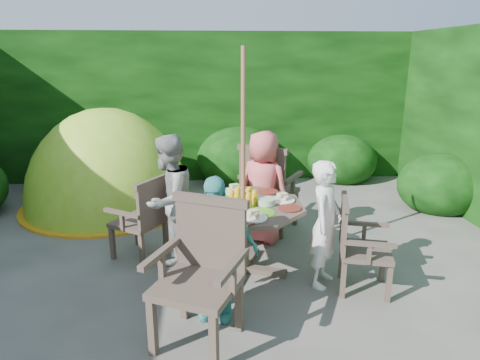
{
  "coord_description": "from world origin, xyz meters",
  "views": [
    {
      "loc": [
        0.08,
        -3.76,
        2.12
      ],
      "look_at": [
        0.4,
        0.56,
        0.85
      ],
      "focal_mm": 32.0,
      "sensor_mm": 36.0,
      "label": 1
    }
  ],
  "objects": [
    {
      "name": "ground",
      "position": [
        0.0,
        0.0,
        0.0
      ],
      "size": [
        60.0,
        60.0,
        0.0
      ],
      "primitive_type": "plane",
      "color": "#4D4A45",
      "rests_on": "ground"
    },
    {
      "name": "hedge_enclosure",
      "position": [
        0.0,
        1.33,
        1.25
      ],
      "size": [
        9.0,
        9.0,
        2.5
      ],
      "color": "black",
      "rests_on": "ground"
    },
    {
      "name": "patio_table",
      "position": [
        0.41,
        0.16,
        0.61
      ],
      "size": [
        1.61,
        1.61,
        0.87
      ],
      "rotation": [
        0.0,
        0.0,
        -0.38
      ],
      "color": "#3B2E26",
      "rests_on": "ground"
    },
    {
      "name": "parasol_pole",
      "position": [
        0.4,
        0.16,
        1.1
      ],
      "size": [
        0.06,
        0.06,
        2.2
      ],
      "primitive_type": "cylinder",
      "rotation": [
        0.0,
        0.0,
        -0.38
      ],
      "color": "brown",
      "rests_on": "ground"
    },
    {
      "name": "garden_chair_right",
      "position": [
        1.43,
        -0.26,
        0.45
      ],
      "size": [
        0.56,
        0.61,
        0.85
      ],
      "rotation": [
        0.0,
        0.0,
        1.31
      ],
      "color": "#3B2E26",
      "rests_on": "ground"
    },
    {
      "name": "garden_chair_left",
      "position": [
        -0.63,
        0.55,
        0.46
      ],
      "size": [
        0.66,
        0.68,
        0.87
      ],
      "rotation": [
        0.0,
        0.0,
        -2.13
      ],
      "color": "#3B2E26",
      "rests_on": "ground"
    },
    {
      "name": "garden_chair_back",
      "position": [
        0.79,
        1.18,
        0.57
      ],
      "size": [
        0.84,
        0.81,
        1.06
      ],
      "rotation": [
        0.0,
        0.0,
        2.59
      ],
      "color": "#3B2E26",
      "rests_on": "ground"
    },
    {
      "name": "garden_chair_front",
      "position": [
        0.01,
        -0.85,
        0.56
      ],
      "size": [
        0.81,
        0.77,
        1.05
      ],
      "rotation": [
        0.0,
        0.0,
        -0.44
      ],
      "color": "#3B2E26",
      "rests_on": "ground"
    },
    {
      "name": "child_right",
      "position": [
        1.15,
        -0.14,
        0.61
      ],
      "size": [
        0.47,
        0.53,
        1.21
      ],
      "primitive_type": "imported",
      "rotation": [
        0.0,
        0.0,
        1.06
      ],
      "color": "white",
      "rests_on": "ground"
    },
    {
      "name": "child_left",
      "position": [
        -0.34,
        0.45,
        0.68
      ],
      "size": [
        0.76,
        0.82,
        1.36
      ],
      "primitive_type": "imported",
      "rotation": [
        0.0,
        0.0,
        -2.05
      ],
      "color": "gray",
      "rests_on": "ground"
    },
    {
      "name": "child_back",
      "position": [
        0.7,
        0.9,
        0.66
      ],
      "size": [
        0.76,
        0.72,
        1.31
      ],
      "primitive_type": "imported",
      "rotation": [
        0.0,
        0.0,
        2.48
      ],
      "color": "#E05C5F",
      "rests_on": "ground"
    },
    {
      "name": "child_front",
      "position": [
        0.11,
        -0.58,
        0.61
      ],
      "size": [
        0.77,
        0.46,
        1.22
      ],
      "primitive_type": "imported",
      "rotation": [
        0.0,
        0.0,
        -0.23
      ],
      "color": "#48A9A5",
      "rests_on": "ground"
    },
    {
      "name": "dome_tent",
      "position": [
        -1.39,
        2.3,
        0.0
      ],
      "size": [
        2.81,
        2.81,
        2.84
      ],
      "rotation": [
        0.0,
        0.0,
        -0.24
      ],
      "color": "#8EC225",
      "rests_on": "ground"
    }
  ]
}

